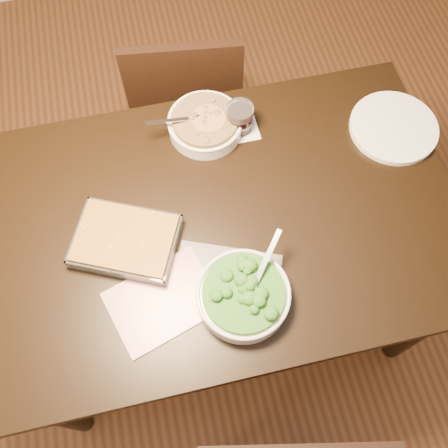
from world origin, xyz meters
name	(u,v)px	position (x,y,z in m)	size (l,w,h in m)	color
ground	(222,296)	(0.00, 0.00, 0.00)	(4.00, 4.00, 0.00)	#462314
table	(221,232)	(0.00, 0.00, 0.65)	(1.40, 0.90, 0.75)	black
magazine_a	(163,301)	(-0.20, -0.21, 0.75)	(0.28, 0.20, 0.01)	#C2374C
magazine_b	(226,282)	(-0.03, -0.19, 0.75)	(0.29, 0.20, 0.01)	#24242B
coaster	(239,128)	(0.13, 0.30, 0.75)	(0.11, 0.11, 0.00)	white
stew_bowl	(205,124)	(0.02, 0.31, 0.78)	(0.26, 0.23, 0.09)	white
broccoli_bowl	(243,295)	(0.01, -0.25, 0.78)	(0.25, 0.25, 0.10)	white
baking_dish	(126,241)	(-0.27, -0.02, 0.77)	(0.34, 0.30, 0.05)	silver
wine_tumbler	(240,118)	(0.13, 0.30, 0.80)	(0.08, 0.08, 0.09)	black
dinner_plate	(394,127)	(0.60, 0.18, 0.76)	(0.28, 0.28, 0.02)	white
chair_far	(186,99)	(0.01, 0.67, 0.49)	(0.46, 0.46, 0.87)	black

